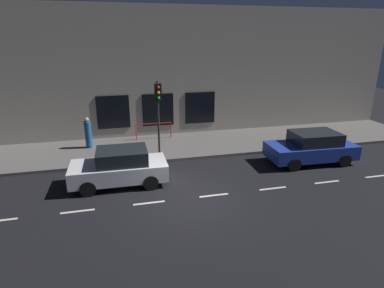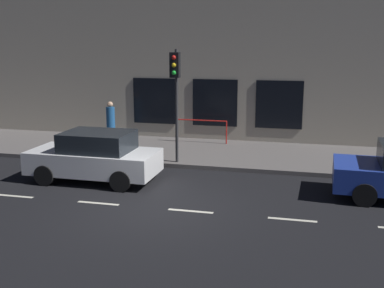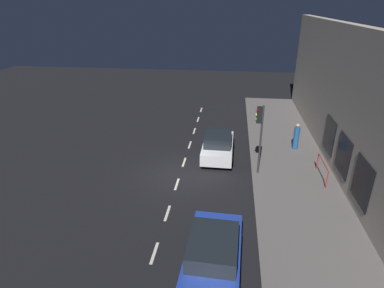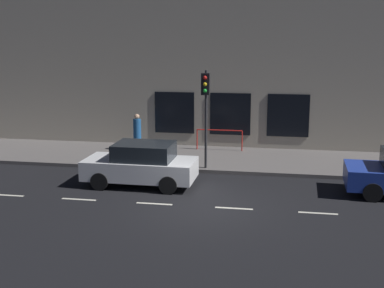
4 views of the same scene
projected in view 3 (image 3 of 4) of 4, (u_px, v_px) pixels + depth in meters
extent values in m
plane|color=black|center=(180.00, 175.00, 18.16)|extent=(60.00, 60.00, 0.00)
cube|color=#5B5654|center=(294.00, 181.00, 17.41)|extent=(4.50, 32.00, 0.15)
cube|color=#B2A893|center=(359.00, 115.00, 15.55)|extent=(0.60, 32.00, 7.87)
cube|color=black|center=(362.00, 182.00, 14.01)|extent=(0.04, 1.94, 2.00)
cube|color=black|center=(343.00, 155.00, 16.47)|extent=(0.04, 1.94, 2.00)
cube|color=black|center=(329.00, 135.00, 18.94)|extent=(0.04, 1.94, 2.00)
cube|color=beige|center=(154.00, 253.00, 12.53)|extent=(0.12, 1.20, 0.01)
cube|color=beige|center=(167.00, 213.00, 14.89)|extent=(0.12, 1.20, 0.01)
cube|color=beige|center=(177.00, 184.00, 17.25)|extent=(0.12, 1.20, 0.01)
cube|color=beige|center=(184.00, 162.00, 19.61)|extent=(0.12, 1.20, 0.01)
cube|color=beige|center=(190.00, 145.00, 21.97)|extent=(0.12, 1.20, 0.01)
cube|color=beige|center=(194.00, 131.00, 24.32)|extent=(0.12, 1.20, 0.01)
cube|color=beige|center=(198.00, 119.00, 26.68)|extent=(0.12, 1.20, 0.01)
cube|color=beige|center=(201.00, 110.00, 29.04)|extent=(0.12, 1.20, 0.01)
cylinder|color=#2D2D30|center=(261.00, 141.00, 17.31)|extent=(0.10, 0.10, 3.92)
cube|color=black|center=(259.00, 115.00, 16.74)|extent=(0.26, 0.32, 0.84)
sphere|color=red|center=(257.00, 110.00, 16.66)|extent=(0.15, 0.15, 0.15)
sphere|color=gold|center=(257.00, 115.00, 16.76)|extent=(0.15, 0.15, 0.15)
sphere|color=green|center=(256.00, 119.00, 16.86)|extent=(0.15, 0.15, 0.15)
cube|color=#1E389E|center=(213.00, 257.00, 11.47)|extent=(2.06, 4.39, 0.70)
cube|color=black|center=(213.00, 246.00, 11.05)|extent=(1.75, 2.31, 0.60)
cylinder|color=black|center=(194.00, 237.00, 12.93)|extent=(0.24, 0.65, 0.64)
cylinder|color=black|center=(239.00, 241.00, 12.67)|extent=(0.24, 0.65, 0.64)
cube|color=silver|center=(218.00, 148.00, 20.05)|extent=(1.85, 4.04, 0.70)
cube|color=black|center=(218.00, 139.00, 19.64)|extent=(1.61, 2.11, 0.60)
cylinder|color=black|center=(206.00, 143.00, 21.41)|extent=(0.23, 0.64, 0.64)
cylinder|color=black|center=(232.00, 145.00, 21.20)|extent=(0.23, 0.64, 0.64)
cylinder|color=black|center=(202.00, 160.00, 19.16)|extent=(0.23, 0.64, 0.64)
cylinder|color=black|center=(231.00, 162.00, 18.94)|extent=(0.23, 0.64, 0.64)
cylinder|color=#1E5189|center=(296.00, 138.00, 20.76)|extent=(0.44, 0.44, 1.49)
sphere|color=tan|center=(298.00, 125.00, 20.42)|extent=(0.24, 0.24, 0.24)
cube|color=tan|center=(296.00, 125.00, 20.46)|extent=(0.06, 0.08, 0.07)
cylinder|color=red|center=(327.00, 180.00, 16.43)|extent=(0.05, 0.05, 0.95)
cylinder|color=red|center=(317.00, 161.00, 18.35)|extent=(0.05, 0.05, 0.95)
cylinder|color=red|center=(323.00, 162.00, 17.20)|extent=(0.05, 2.12, 0.05)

